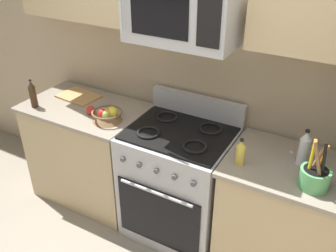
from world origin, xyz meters
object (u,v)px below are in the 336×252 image
utensil_crock (315,177)px  range_oven (179,181)px  microwave (184,11)px  bottle_soy (33,94)px  fruit_basket (107,115)px  bottle_oil (240,153)px  apple_loose (91,110)px  bottle_vinegar (304,148)px  cutting_board (79,96)px

utensil_crock → range_oven: bearing=170.8°
microwave → bottle_soy: microwave is taller
fruit_basket → bottle_oil: (1.07, -0.04, 0.03)m
apple_loose → bottle_vinegar: bearing=4.8°
fruit_basket → apple_loose: fruit_basket is taller
fruit_basket → bottle_soy: size_ratio=0.99×
range_oven → utensil_crock: 1.09m
range_oven → fruit_basket: 0.75m
utensil_crock → bottle_oil: bearing=179.2°
range_oven → bottle_soy: 1.36m
utensil_crock → bottle_vinegar: 0.23m
cutting_board → bottle_oil: (1.54, -0.25, 0.08)m
microwave → fruit_basket: microwave is taller
bottle_oil → bottle_vinegar: bearing=30.1°
utensil_crock → fruit_basket: size_ratio=1.40×
utensil_crock → cutting_board: bearing=172.5°
fruit_basket → cutting_board: size_ratio=0.69×
microwave → apple_loose: size_ratio=9.45×
utensil_crock → apple_loose: utensil_crock is taller
cutting_board → bottle_oil: size_ratio=1.85×
utensil_crock → fruit_basket: utensil_crock is taller
apple_loose → bottle_soy: bearing=-166.4°
apple_loose → bottle_vinegar: 1.59m
apple_loose → cutting_board: 0.35m
fruit_basket → cutting_board: 0.52m
bottle_soy → fruit_basket: bearing=8.3°
apple_loose → range_oven: bearing=6.5°
utensil_crock → fruit_basket: (-1.51, 0.05, -0.02)m
utensil_crock → bottle_soy: (-2.18, -0.05, 0.04)m
fruit_basket → bottle_soy: (-0.67, -0.10, 0.06)m
bottle_soy → utensil_crock: bearing=1.3°
cutting_board → range_oven: bearing=-5.9°
range_oven → microwave: microwave is taller
fruit_basket → bottle_vinegar: bearing=6.3°
range_oven → bottle_soy: bottle_soy is taller
range_oven → microwave: 1.30m
fruit_basket → apple_loose: (-0.18, 0.02, -0.01)m
bottle_vinegar → fruit_basket: bearing=-173.7°
bottle_vinegar → utensil_crock: bearing=-62.0°
utensil_crock → bottle_soy: bearing=-178.7°
apple_loose → bottle_vinegar: (1.58, 0.13, 0.08)m
range_oven → bottle_vinegar: (0.84, 0.05, 0.55)m
bottle_vinegar → bottle_oil: bearing=-149.9°
apple_loose → bottle_vinegar: size_ratio=0.30×
range_oven → bottle_oil: bearing=-16.4°
microwave → cutting_board: 1.35m
range_oven → bottle_oil: bottle_oil is taller
apple_loose → utensil_crock: bearing=-2.3°
range_oven → cutting_board: size_ratio=3.17×
cutting_board → bottle_soy: 0.38m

